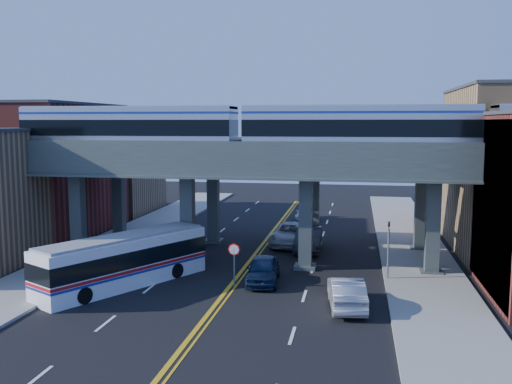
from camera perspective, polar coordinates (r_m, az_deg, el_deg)
ground at (r=31.09m, az=-3.93°, el=-10.99°), size 120.00×120.00×0.00m
sidewalk_west at (r=44.01m, az=-15.45°, el=-5.74°), size 5.00×70.00×0.16m
sidewalk_east at (r=40.06m, az=16.03°, el=-7.02°), size 5.00×70.00×0.16m
building_west_b at (r=51.71m, az=-19.81°, el=2.04°), size 8.00×14.00×11.00m
building_west_c at (r=63.40m, az=-13.92°, el=1.73°), size 8.00×10.00×8.00m
building_east_b at (r=46.22m, az=24.18°, el=1.92°), size 8.00×14.00×12.00m
building_east_c at (r=58.99m, az=21.06°, el=1.58°), size 8.00×10.00×9.00m
mural_panel at (r=33.84m, az=22.48°, el=-1.77°), size 0.10×9.50×9.50m
elevated_viaduct_near at (r=37.51m, az=-1.06°, el=2.22°), size 52.00×3.60×7.40m
elevated_viaduct_far at (r=44.38m, az=0.68°, el=2.96°), size 52.00×3.60×7.40m
transit_train at (r=36.68m, az=10.22°, el=6.24°), size 45.11×2.83×3.29m
stop_sign at (r=33.36m, az=-2.20°, el=-6.59°), size 0.76×0.09×2.63m
traffic_signal at (r=35.49m, az=13.10°, el=-5.04°), size 0.15×0.18×4.10m
transit_bus at (r=34.61m, az=-13.04°, el=-6.77°), size 7.56×10.86×2.85m
car_lane_a at (r=34.54m, az=0.72°, el=-7.77°), size 2.20×4.75×1.58m
car_lane_b at (r=43.05m, az=5.25°, el=-4.72°), size 1.95×5.32×1.74m
car_lane_c at (r=45.01m, az=3.57°, el=-4.23°), size 3.16×6.24×1.69m
car_lane_d at (r=56.00m, az=5.14°, el=-2.11°), size 2.24×5.26×1.51m
car_parked_curb at (r=30.38m, az=9.04°, el=-9.91°), size 2.26×5.04×1.60m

